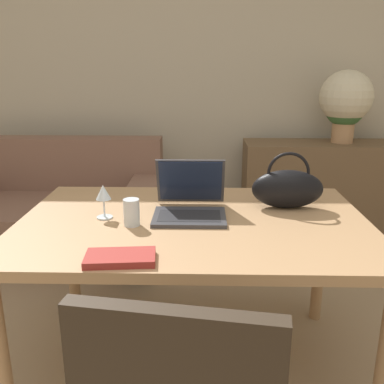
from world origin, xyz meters
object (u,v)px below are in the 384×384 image
object	(u,v)px
wine_glass	(103,195)
flower_vase	(346,102)
drinking_glass	(132,212)
handbag	(287,188)
laptop	(191,200)
couch	(55,216)

from	to	relation	value
wine_glass	flower_vase	xyz separation A→B (m)	(1.48, 1.59, 0.26)
flower_vase	drinking_glass	bearing A→B (deg)	-128.96
handbag	flower_vase	world-z (taller)	flower_vase
drinking_glass	wine_glass	xyz separation A→B (m)	(-0.13, 0.08, 0.05)
laptop	drinking_glass	xyz separation A→B (m)	(-0.23, -0.15, -0.01)
laptop	handbag	xyz separation A→B (m)	(0.43, 0.08, 0.03)
wine_glass	handbag	world-z (taller)	handbag
laptop	wine_glass	size ratio (longest dim) A/B	2.25
laptop	handbag	world-z (taller)	handbag
laptop	handbag	distance (m)	0.44
wine_glass	flower_vase	world-z (taller)	flower_vase
drinking_glass	wine_glass	bearing A→B (deg)	147.28
laptop	flower_vase	xyz separation A→B (m)	(1.12, 1.51, 0.30)
wine_glass	flower_vase	distance (m)	2.18
wine_glass	handbag	distance (m)	0.81
laptop	wine_glass	distance (m)	0.37
drinking_glass	flower_vase	distance (m)	2.17
couch	flower_vase	bearing A→B (deg)	9.04
handbag	drinking_glass	bearing A→B (deg)	-160.33
drinking_glass	handbag	bearing A→B (deg)	19.67
couch	laptop	distance (m)	1.64
couch	flower_vase	size ratio (longest dim) A/B	2.84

